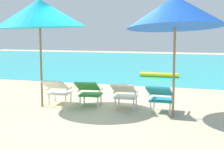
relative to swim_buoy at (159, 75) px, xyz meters
name	(u,v)px	position (x,y,z in m)	size (l,w,h in m)	color
ground_plane	(141,84)	(-0.35, -1.98, -0.10)	(40.00, 40.00, 0.00)	#CCB78E
ocean_band	(170,63)	(-0.35, 6.54, -0.09)	(40.00, 18.00, 0.01)	#28B2B7
swim_buoy	(159,75)	(0.00, 0.00, 0.00)	(0.18, 0.18, 1.60)	yellow
lounge_chair_far_left	(58,89)	(-1.63, -5.99, 0.31)	(0.63, 0.93, 0.68)	silver
lounge_chair_near_left	(89,91)	(-0.78, -5.98, 0.31)	(0.66, 0.94, 0.68)	#338E3D
lounge_chair_near_right	(125,93)	(0.12, -6.01, 0.31)	(0.60, 0.91, 0.68)	silver
lounge_chair_far_right	(161,96)	(0.98, -6.12, 0.31)	(0.56, 0.88, 0.68)	teal
beach_umbrella_left	(40,13)	(-1.91, -6.28, 2.17)	(2.95, 2.95, 2.64)	olive
beach_umbrella_right	(175,12)	(1.29, -6.34, 2.15)	(2.86, 2.88, 2.67)	olive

